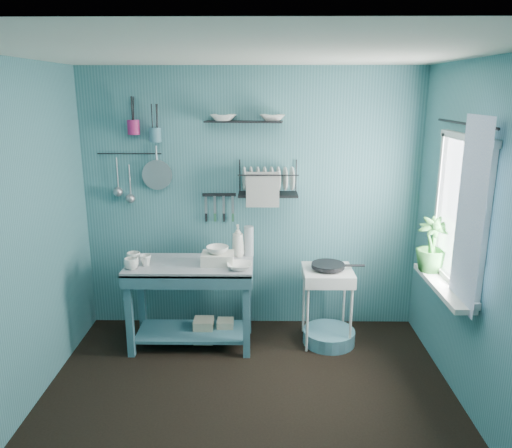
{
  "coord_description": "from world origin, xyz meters",
  "views": [
    {
      "loc": [
        0.09,
        -3.17,
        2.27
      ],
      "look_at": [
        0.05,
        0.85,
        1.2
      ],
      "focal_mm": 35.0,
      "sensor_mm": 36.0,
      "label": 1
    }
  ],
  "objects_px": {
    "utensil_cup_magenta": "(134,127)",
    "work_counter": "(191,304)",
    "storage_tin_small": "(225,330)",
    "floor_basin": "(329,336)",
    "hotplate_stand": "(326,306)",
    "wash_tub": "(218,259)",
    "dish_rack": "(268,178)",
    "soap_bottle": "(238,241)",
    "utensil_cup_teal": "(155,135)",
    "storage_tin_large": "(204,330)",
    "mug_mid": "(146,260)",
    "colander": "(157,175)",
    "mug_left": "(131,264)",
    "water_bottle": "(249,241)",
    "potted_plant": "(432,245)",
    "mug_right": "(134,258)",
    "frying_pan": "(328,265)"
  },
  "relations": [
    {
      "from": "utensil_cup_magenta",
      "to": "work_counter",
      "type": "bearing_deg",
      "value": -36.94
    },
    {
      "from": "storage_tin_small",
      "to": "floor_basin",
      "type": "xyz_separation_m",
      "value": [
        0.97,
        -0.05,
        -0.04
      ]
    },
    {
      "from": "utensil_cup_magenta",
      "to": "hotplate_stand",
      "type": "bearing_deg",
      "value": -10.67
    },
    {
      "from": "wash_tub",
      "to": "dish_rack",
      "type": "relative_size",
      "value": 0.51
    },
    {
      "from": "work_counter",
      "to": "soap_bottle",
      "type": "height_order",
      "value": "soap_bottle"
    },
    {
      "from": "utensil_cup_teal",
      "to": "storage_tin_large",
      "type": "relative_size",
      "value": 0.59
    },
    {
      "from": "mug_mid",
      "to": "colander",
      "type": "relative_size",
      "value": 0.36
    },
    {
      "from": "mug_left",
      "to": "soap_bottle",
      "type": "xyz_separation_m",
      "value": [
        0.9,
        0.36,
        0.1
      ]
    },
    {
      "from": "mug_mid",
      "to": "colander",
      "type": "xyz_separation_m",
      "value": [
        0.04,
        0.49,
        0.68
      ]
    },
    {
      "from": "water_bottle",
      "to": "potted_plant",
      "type": "bearing_deg",
      "value": -18.05
    },
    {
      "from": "work_counter",
      "to": "wash_tub",
      "type": "relative_size",
      "value": 3.99
    },
    {
      "from": "mug_mid",
      "to": "water_bottle",
      "type": "distance_m",
      "value": 0.95
    },
    {
      "from": "wash_tub",
      "to": "water_bottle",
      "type": "distance_m",
      "value": 0.37
    },
    {
      "from": "work_counter",
      "to": "mug_right",
      "type": "height_order",
      "value": "mug_right"
    },
    {
      "from": "mug_left",
      "to": "storage_tin_small",
      "type": "height_order",
      "value": "mug_left"
    },
    {
      "from": "mug_right",
      "to": "potted_plant",
      "type": "height_order",
      "value": "potted_plant"
    },
    {
      "from": "mug_left",
      "to": "dish_rack",
      "type": "xyz_separation_m",
      "value": [
        1.18,
        0.51,
        0.66
      ]
    },
    {
      "from": "soap_bottle",
      "to": "floor_basin",
      "type": "distance_m",
      "value": 1.23
    },
    {
      "from": "water_bottle",
      "to": "colander",
      "type": "height_order",
      "value": "colander"
    },
    {
      "from": "water_bottle",
      "to": "hotplate_stand",
      "type": "bearing_deg",
      "value": -12.15
    },
    {
      "from": "floor_basin",
      "to": "colander",
      "type": "bearing_deg",
      "value": 166.01
    },
    {
      "from": "soap_bottle",
      "to": "floor_basin",
      "type": "relative_size",
      "value": 0.62
    },
    {
      "from": "wash_tub",
      "to": "hotplate_stand",
      "type": "xyz_separation_m",
      "value": [
        0.99,
        0.08,
        -0.49
      ]
    },
    {
      "from": "utensil_cup_teal",
      "to": "storage_tin_large",
      "type": "bearing_deg",
      "value": -38.66
    },
    {
      "from": "work_counter",
      "to": "frying_pan",
      "type": "distance_m",
      "value": 1.29
    },
    {
      "from": "hotplate_stand",
      "to": "utensil_cup_teal",
      "type": "xyz_separation_m",
      "value": [
        -1.58,
        0.33,
        1.53
      ]
    },
    {
      "from": "wash_tub",
      "to": "utensil_cup_magenta",
      "type": "distance_m",
      "value": 1.42
    },
    {
      "from": "soap_bottle",
      "to": "storage_tin_small",
      "type": "xyz_separation_m",
      "value": [
        -0.12,
        -0.12,
        -0.84
      ]
    },
    {
      "from": "potted_plant",
      "to": "hotplate_stand",
      "type": "bearing_deg",
      "value": 156.94
    },
    {
      "from": "wash_tub",
      "to": "floor_basin",
      "type": "bearing_deg",
      "value": 2.66
    },
    {
      "from": "storage_tin_small",
      "to": "utensil_cup_magenta",
      "type": "bearing_deg",
      "value": 159.01
    },
    {
      "from": "water_bottle",
      "to": "colander",
      "type": "xyz_separation_m",
      "value": [
        -0.86,
        0.21,
        0.58
      ]
    },
    {
      "from": "mug_left",
      "to": "hotplate_stand",
      "type": "distance_m",
      "value": 1.8
    },
    {
      "from": "mug_left",
      "to": "soap_bottle",
      "type": "relative_size",
      "value": 0.41
    },
    {
      "from": "mug_left",
      "to": "wash_tub",
      "type": "xyz_separation_m",
      "value": [
        0.73,
        0.14,
        0.0
      ]
    },
    {
      "from": "utensil_cup_teal",
      "to": "floor_basin",
      "type": "height_order",
      "value": "utensil_cup_teal"
    },
    {
      "from": "mug_left",
      "to": "floor_basin",
      "type": "distance_m",
      "value": 1.92
    },
    {
      "from": "potted_plant",
      "to": "mug_right",
      "type": "bearing_deg",
      "value": 173.83
    },
    {
      "from": "mug_mid",
      "to": "hotplate_stand",
      "type": "height_order",
      "value": "mug_mid"
    },
    {
      "from": "storage_tin_large",
      "to": "soap_bottle",
      "type": "bearing_deg",
      "value": 25.11
    },
    {
      "from": "mug_mid",
      "to": "soap_bottle",
      "type": "height_order",
      "value": "soap_bottle"
    },
    {
      "from": "mug_right",
      "to": "hotplate_stand",
      "type": "height_order",
      "value": "mug_right"
    },
    {
      "from": "utensil_cup_teal",
      "to": "potted_plant",
      "type": "bearing_deg",
      "value": -15.83
    },
    {
      "from": "hotplate_stand",
      "to": "storage_tin_small",
      "type": "relative_size",
      "value": 3.57
    },
    {
      "from": "wash_tub",
      "to": "mug_right",
      "type": "bearing_deg",
      "value": 178.47
    },
    {
      "from": "frying_pan",
      "to": "wash_tub",
      "type": "bearing_deg",
      "value": -175.1
    },
    {
      "from": "mug_right",
      "to": "water_bottle",
      "type": "xyz_separation_m",
      "value": [
        1.02,
        0.22,
        0.09
      ]
    },
    {
      "from": "mug_left",
      "to": "utensil_cup_teal",
      "type": "height_order",
      "value": "utensil_cup_teal"
    },
    {
      "from": "mug_mid",
      "to": "storage_tin_large",
      "type": "xyz_separation_m",
      "value": [
        0.48,
        0.11,
        -0.73
      ]
    },
    {
      "from": "utensil_cup_magenta",
      "to": "floor_basin",
      "type": "distance_m",
      "value": 2.64
    }
  ]
}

